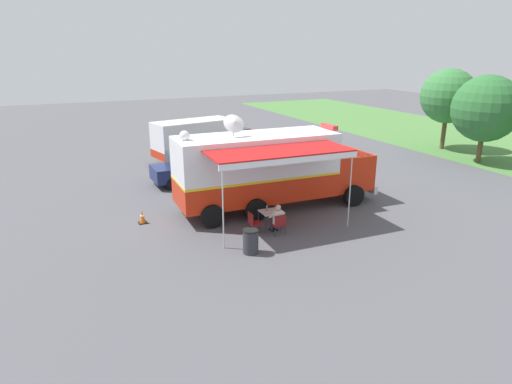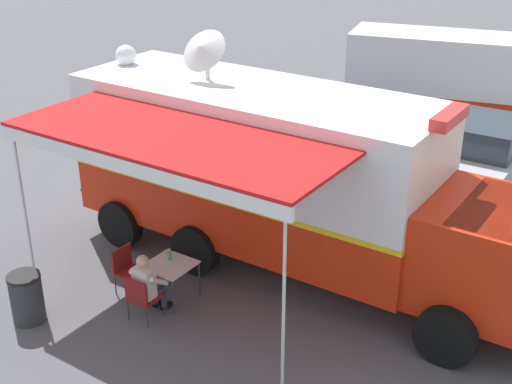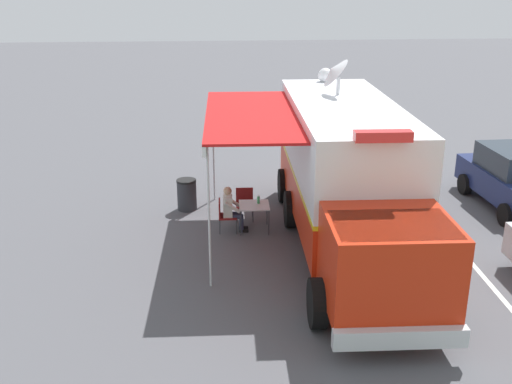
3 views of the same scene
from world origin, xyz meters
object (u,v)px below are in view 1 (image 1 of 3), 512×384
object	(u,v)px
traffic_cone	(142,217)
car_behind_truck	(190,167)
command_truck	(272,168)
trash_bin	(251,241)
folding_chair_beside_table	(253,221)
car_far_corner	(264,159)
support_truck	(201,140)
seated_responder	(277,218)
folding_table	(270,213)
water_bottle	(267,208)
folding_chair_at_table	(279,223)

from	to	relation	value
traffic_cone	car_behind_truck	xyz separation A→B (m)	(-4.98, 3.60, 0.60)
command_truck	trash_bin	bearing A→B (deg)	-35.22
folding_chair_beside_table	traffic_cone	xyz separation A→B (m)	(-2.95, -3.85, -0.23)
car_far_corner	support_truck	bearing A→B (deg)	-154.36
seated_responder	command_truck	bearing A→B (deg)	157.76
command_truck	seated_responder	distance (m)	3.28
folding_table	seated_responder	distance (m)	0.61
water_bottle	car_far_corner	size ratio (longest dim) A/B	0.05
car_behind_truck	traffic_cone	bearing A→B (deg)	-35.85
trash_bin	car_behind_truck	distance (m)	9.59
water_bottle	traffic_cone	distance (m)	5.33
folding_table	seated_responder	xyz separation A→B (m)	(0.61, 0.00, -0.02)
command_truck	car_far_corner	xyz separation A→B (m)	(-5.61, 2.28, -1.06)
folding_chair_at_table	traffic_cone	world-z (taller)	folding_chair_at_table
support_truck	water_bottle	bearing A→B (deg)	-5.50
trash_bin	folding_chair_beside_table	bearing A→B (deg)	152.77
trash_bin	car_far_corner	bearing A→B (deg)	152.03
water_bottle	folding_chair_at_table	world-z (taller)	water_bottle
command_truck	seated_responder	bearing A→B (deg)	-22.24
car_behind_truck	folding_chair_beside_table	bearing A→B (deg)	1.82
trash_bin	command_truck	bearing A→B (deg)	144.78
folding_table	folding_chair_beside_table	world-z (taller)	folding_chair_beside_table
water_bottle	traffic_cone	xyz separation A→B (m)	(-2.63, -4.61, -0.55)
water_bottle	folding_chair_at_table	xyz separation A→B (m)	(0.92, 0.09, -0.32)
water_bottle	folding_chair_at_table	bearing A→B (deg)	5.64
traffic_cone	car_far_corner	world-z (taller)	car_far_corner
trash_bin	car_far_corner	xyz separation A→B (m)	(-9.63, 5.11, 0.42)
folding_chair_at_table	folding_chair_beside_table	bearing A→B (deg)	-125.23
traffic_cone	command_truck	bearing A→B (deg)	84.42
command_truck	water_bottle	world-z (taller)	command_truck
folding_chair_beside_table	car_behind_truck	xyz separation A→B (m)	(-7.93, -0.25, 0.37)
seated_responder	car_far_corner	bearing A→B (deg)	157.86
command_truck	car_far_corner	bearing A→B (deg)	157.91
car_far_corner	seated_responder	bearing A→B (deg)	-22.14
seated_responder	trash_bin	bearing A→B (deg)	-54.14
folding_chair_beside_table	support_truck	world-z (taller)	support_truck
folding_chair_at_table	traffic_cone	size ratio (longest dim) A/B	1.50
seated_responder	support_truck	distance (m)	13.29
car_behind_truck	command_truck	bearing A→B (deg)	22.05
folding_chair_at_table	seated_responder	world-z (taller)	seated_responder
folding_table	car_far_corner	size ratio (longest dim) A/B	0.19
command_truck	folding_table	distance (m)	2.77
traffic_cone	support_truck	bearing A→B (deg)	149.50
folding_chair_at_table	seated_responder	xyz separation A→B (m)	(-0.19, 0.01, 0.14)
command_truck	seated_responder	xyz separation A→B (m)	(2.79, -1.14, -1.29)
seated_responder	traffic_cone	size ratio (longest dim) A/B	2.16
trash_bin	traffic_cone	xyz separation A→B (m)	(-4.59, -3.01, -0.18)
folding_table	folding_chair_at_table	bearing A→B (deg)	-0.13
trash_bin	traffic_cone	bearing A→B (deg)	-146.75
folding_chair_at_table	car_far_corner	distance (m)	9.26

